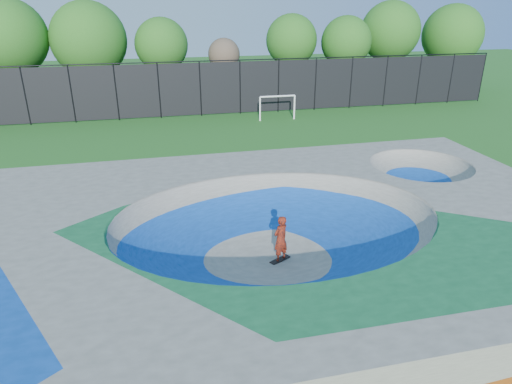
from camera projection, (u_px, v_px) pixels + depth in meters
ground at (276, 254)px, 15.65m from camera, size 120.00×120.00×0.00m
skate_deck at (276, 235)px, 15.36m from camera, size 22.00×14.00×1.50m
skater at (281, 239)px, 14.98m from camera, size 0.71×0.64×1.63m
skateboard at (280, 260)px, 15.28m from camera, size 0.79×0.57×0.05m
soccer_goal at (277, 103)px, 32.83m from camera, size 2.70×0.12×1.78m
fence at (200, 88)px, 33.68m from camera, size 48.09×0.09×4.04m
treeline at (163, 39)px, 36.89m from camera, size 54.83×6.84×8.37m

